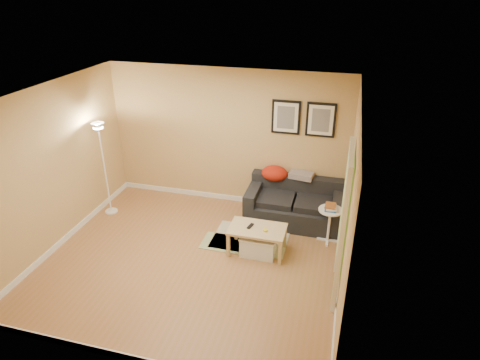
{
  "coord_description": "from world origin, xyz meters",
  "views": [
    {
      "loc": [
        2.07,
        -4.89,
        3.98
      ],
      "look_at": [
        0.55,
        0.85,
        1.05
      ],
      "focal_mm": 30.78,
      "sensor_mm": 36.0,
      "label": 1
    }
  ],
  "objects_px": {
    "storage_bin": "(259,244)",
    "floor_lamp": "(105,172)",
    "book_stack": "(331,207)",
    "sofa": "(295,203)",
    "side_table": "(329,225)",
    "coffee_table": "(257,240)"
  },
  "relations": [
    {
      "from": "storage_bin",
      "to": "floor_lamp",
      "type": "distance_m",
      "value": 3.1
    },
    {
      "from": "book_stack",
      "to": "floor_lamp",
      "type": "distance_m",
      "value": 4.02
    },
    {
      "from": "book_stack",
      "to": "sofa",
      "type": "bearing_deg",
      "value": 153.28
    },
    {
      "from": "side_table",
      "to": "book_stack",
      "type": "distance_m",
      "value": 0.34
    },
    {
      "from": "storage_bin",
      "to": "floor_lamp",
      "type": "xyz_separation_m",
      "value": [
        -2.97,
        0.56,
        0.66
      ]
    },
    {
      "from": "storage_bin",
      "to": "book_stack",
      "type": "xyz_separation_m",
      "value": [
        1.04,
        0.66,
        0.47
      ]
    },
    {
      "from": "sofa",
      "to": "book_stack",
      "type": "xyz_separation_m",
      "value": [
        0.64,
        -0.46,
        0.27
      ]
    },
    {
      "from": "side_table",
      "to": "sofa",
      "type": "bearing_deg",
      "value": 143.13
    },
    {
      "from": "coffee_table",
      "to": "storage_bin",
      "type": "xyz_separation_m",
      "value": [
        0.04,
        -0.04,
        -0.05
      ]
    },
    {
      "from": "coffee_table",
      "to": "book_stack",
      "type": "distance_m",
      "value": 1.31
    },
    {
      "from": "sofa",
      "to": "coffee_table",
      "type": "height_order",
      "value": "sofa"
    },
    {
      "from": "storage_bin",
      "to": "book_stack",
      "type": "distance_m",
      "value": 1.32
    },
    {
      "from": "side_table",
      "to": "book_stack",
      "type": "xyz_separation_m",
      "value": [
        -0.0,
        0.02,
        0.34
      ]
    },
    {
      "from": "sofa",
      "to": "floor_lamp",
      "type": "distance_m",
      "value": 3.46
    },
    {
      "from": "book_stack",
      "to": "floor_lamp",
      "type": "xyz_separation_m",
      "value": [
        -4.02,
        -0.1,
        0.19
      ]
    },
    {
      "from": "side_table",
      "to": "book_stack",
      "type": "height_order",
      "value": "book_stack"
    },
    {
      "from": "storage_bin",
      "to": "floor_lamp",
      "type": "height_order",
      "value": "floor_lamp"
    },
    {
      "from": "book_stack",
      "to": "side_table",
      "type": "bearing_deg",
      "value": -65.41
    },
    {
      "from": "sofa",
      "to": "floor_lamp",
      "type": "height_order",
      "value": "floor_lamp"
    },
    {
      "from": "side_table",
      "to": "book_stack",
      "type": "bearing_deg",
      "value": 105.2
    },
    {
      "from": "floor_lamp",
      "to": "storage_bin",
      "type": "bearing_deg",
      "value": -10.65
    },
    {
      "from": "coffee_table",
      "to": "book_stack",
      "type": "height_order",
      "value": "book_stack"
    }
  ]
}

